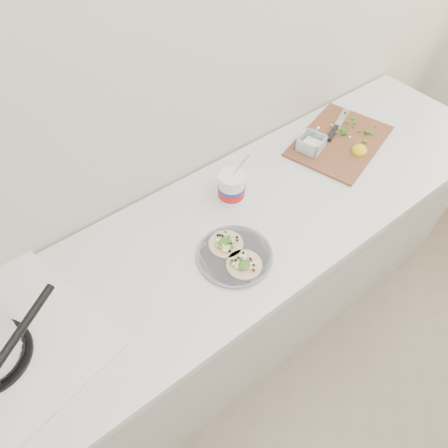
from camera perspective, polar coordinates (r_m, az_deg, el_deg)
counter at (r=1.86m, az=2.54°, el=-7.84°), size 2.44×0.66×0.90m
taco_plate at (r=1.37m, az=1.56°, el=-4.31°), size 0.26×0.26×0.04m
tub at (r=1.50m, az=1.18°, el=5.48°), size 0.10×0.10×0.23m
cutboard at (r=1.86m, az=15.86°, el=11.62°), size 0.53×0.44×0.07m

